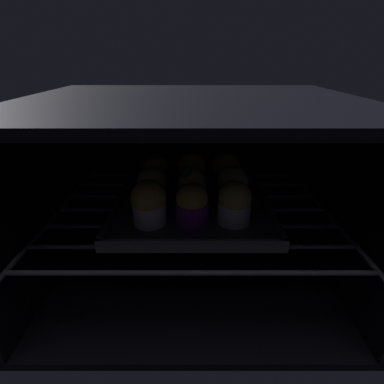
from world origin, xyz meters
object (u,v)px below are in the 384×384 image
baking_tray (192,205)px  muffin_row0_col0 (149,202)px  muffin_row0_col2 (234,203)px  muffin_row2_col1 (191,171)px  muffin_row2_col0 (157,172)px  muffin_row1_col1 (190,187)px  muffin_row0_col1 (193,205)px  muffin_row1_col0 (152,186)px  muffin_row1_col2 (232,185)px  muffin_row2_col2 (226,170)px

baking_tray → muffin_row0_col0: (-7.40, -7.83, 4.51)cm
muffin_row0_col2 → muffin_row2_col1: size_ratio=0.94×
baking_tray → muffin_row2_col0: 11.47cm
baking_tray → muffin_row0_col0: 11.68cm
muffin_row1_col1 → muffin_row0_col1: bearing=-85.6°
muffin_row0_col2 → muffin_row2_col1: 16.69cm
baking_tray → muffin_row2_col0: bearing=136.9°
muffin_row0_col2 → muffin_row1_col0: 16.82cm
muffin_row2_col0 → muffin_row0_col1: bearing=-61.8°
muffin_row0_col0 → muffin_row1_col0: 7.73cm
muffin_row2_col1 → muffin_row1_col0: bearing=-135.0°
muffin_row1_col2 → muffin_row2_col0: size_ratio=0.98×
baking_tray → muffin_row0_col2: (7.35, -7.42, 4.17)cm
muffin_row2_col0 → muffin_row2_col2: size_ratio=0.97×
baking_tray → muffin_row2_col0: muffin_row2_col0 is taller
muffin_row2_col1 → muffin_row2_col2: (7.74, 0.50, -0.10)cm
muffin_row2_col1 → muffin_row2_col0: bearing=-179.0°
muffin_row1_col0 → muffin_row2_col2: size_ratio=0.94×
baking_tray → muffin_row2_col2: muffin_row2_col2 is taller
muffin_row1_col0 → muffin_row1_col1: 7.49cm
muffin_row1_col2 → muffin_row0_col1: bearing=-134.5°
muffin_row2_col0 → muffin_row2_col2: (15.30, 0.64, 0.23)cm
muffin_row1_col0 → muffin_row1_col2: (15.76, 0.28, 0.04)cm
baking_tray → muffin_row2_col0: size_ratio=3.87×
baking_tray → muffin_row0_col1: size_ratio=4.04×
muffin_row0_col1 → muffin_row0_col2: bearing=2.2°
muffin_row0_col2 → muffin_row1_col1: (-7.67, 7.11, -0.08)cm
muffin_row0_col0 → muffin_row1_col1: 10.35cm
muffin_row0_col0 → muffin_row2_col1: (7.15, 15.28, -0.04)cm
baking_tray → muffin_row0_col0: bearing=-133.4°
muffin_row1_col1 → muffin_row1_col2: 8.29cm
muffin_row1_col1 → muffin_row2_col2: same height
baking_tray → muffin_row2_col2: 11.77cm
muffin_row0_col1 → muffin_row0_col2: muffin_row0_col2 is taller
baking_tray → muffin_row1_col0: muffin_row1_col0 is taller
muffin_row0_col0 → muffin_row0_col2: muffin_row0_col0 is taller
muffin_row0_col1 → muffin_row1_col2: (7.71, 7.85, 0.20)cm
muffin_row1_col0 → muffin_row2_col2: bearing=27.8°
muffin_row2_col1 → muffin_row0_col0: bearing=-115.1°
muffin_row0_col0 → muffin_row0_col1: muffin_row0_col0 is taller
muffin_row0_col0 → muffin_row2_col1: same height
muffin_row1_col0 → muffin_row2_col1: 10.70cm
baking_tray → muffin_row2_col1: 8.69cm
muffin_row0_col2 → muffin_row2_col2: 15.37cm
muffin_row1_col2 → muffin_row1_col0: bearing=-179.0°
muffin_row0_col2 → muffin_row1_col0: muffin_row0_col2 is taller
muffin_row0_col1 → muffin_row1_col0: 11.05cm
muffin_row0_col0 → muffin_row2_col0: size_ratio=1.04×
baking_tray → muffin_row1_col2: muffin_row1_col2 is taller
muffin_row0_col1 → muffin_row2_col1: bearing=91.9°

